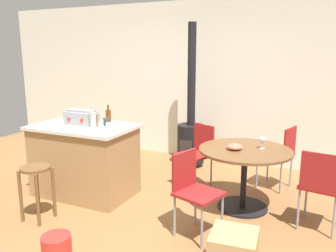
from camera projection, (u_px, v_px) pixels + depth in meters
ground_plane at (123, 211)px, 4.02m from camera, size 8.80×8.80×0.00m
back_wall at (196, 81)px, 5.93m from camera, size 8.00×0.10×2.70m
kitchen_island at (85, 160)px, 4.44m from camera, size 1.30×0.82×0.92m
wooden_stool at (36, 181)px, 3.74m from camera, size 0.32×0.32×0.61m
dining_table at (245, 163)px, 4.00m from camera, size 1.08×1.08×0.73m
folding_chair_near at (280, 152)px, 4.60m from camera, size 0.50×0.50×0.87m
folding_chair_far at (198, 151)px, 4.68m from camera, size 0.53×0.53×0.86m
folding_chair_left at (193, 187)px, 3.42m from camera, size 0.50×0.50×0.86m
folding_chair_right at (320, 184)px, 3.48m from camera, size 0.46×0.46×0.87m
wood_stove at (191, 133)px, 5.56m from camera, size 0.44×0.45×2.30m
toolbox at (81, 117)px, 4.39m from camera, size 0.40×0.25×0.19m
bottle_0 at (95, 121)px, 4.23m from camera, size 0.06×0.06×0.21m
bottle_1 at (108, 116)px, 4.51m from camera, size 0.07×0.07×0.24m
bottle_2 at (93, 121)px, 4.06m from camera, size 0.07×0.07×0.30m
cup_0 at (107, 122)px, 4.33m from camera, size 0.12×0.08×0.10m
cup_1 at (110, 127)px, 4.07m from camera, size 0.12×0.09×0.09m
wine_glass at (262, 140)px, 3.96m from camera, size 0.07×0.07×0.14m
serving_bowl at (234, 147)px, 3.93m from camera, size 0.18×0.18×0.07m
plastic_bucket at (57, 248)px, 3.05m from camera, size 0.27×0.27×0.23m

